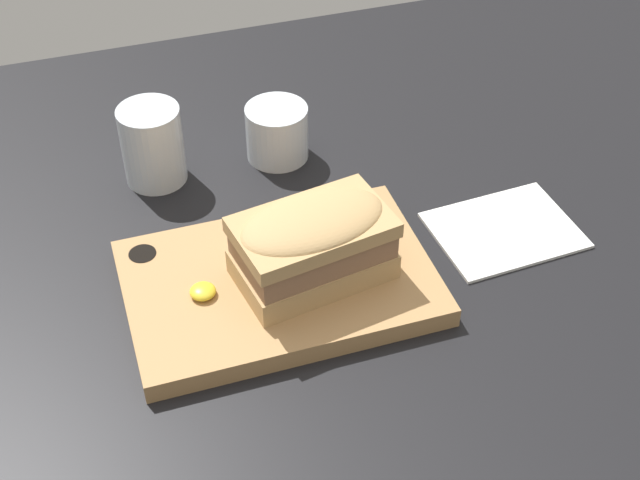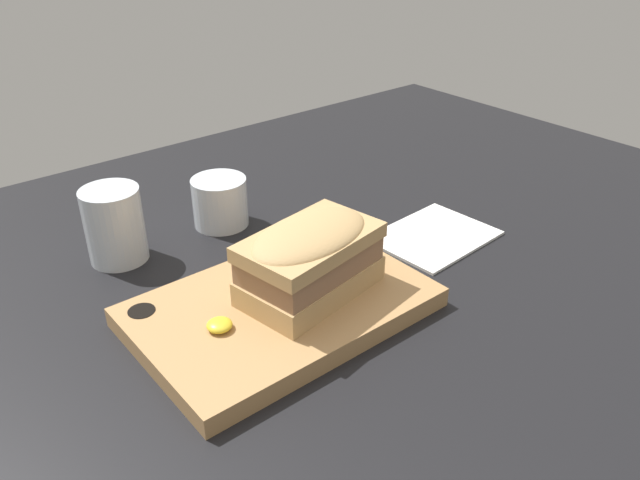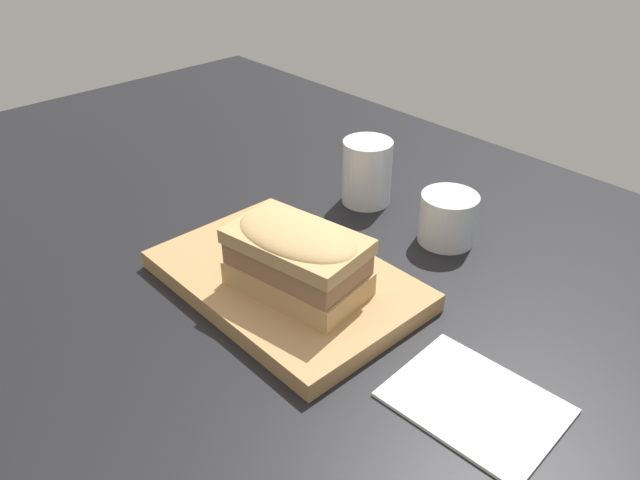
% 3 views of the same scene
% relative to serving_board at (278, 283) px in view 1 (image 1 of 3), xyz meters
% --- Properties ---
extents(dining_table, '(1.73, 1.23, 0.02)m').
position_rel_serving_board_xyz_m(dining_table, '(-0.02, -0.04, -0.02)').
color(dining_table, black).
rests_on(dining_table, ground).
extents(serving_board, '(0.33, 0.22, 0.02)m').
position_rel_serving_board_xyz_m(serving_board, '(0.00, 0.00, 0.00)').
color(serving_board, tan).
rests_on(serving_board, dining_table).
extents(sandwich, '(0.17, 0.12, 0.09)m').
position_rel_serving_board_xyz_m(sandwich, '(0.04, -0.01, 0.06)').
color(sandwich, tan).
rests_on(sandwich, serving_board).
extents(mustard_dollop, '(0.03, 0.03, 0.01)m').
position_rel_serving_board_xyz_m(mustard_dollop, '(-0.08, -0.01, 0.02)').
color(mustard_dollop, yellow).
rests_on(mustard_dollop, serving_board).
extents(water_glass, '(0.08, 0.08, 0.10)m').
position_rel_serving_board_xyz_m(water_glass, '(-0.09, 0.24, 0.03)').
color(water_glass, silver).
rests_on(water_glass, dining_table).
extents(wine_glass, '(0.08, 0.08, 0.07)m').
position_rel_serving_board_xyz_m(wine_glass, '(0.07, 0.24, 0.02)').
color(wine_glass, silver).
rests_on(wine_glass, dining_table).
extents(napkin, '(0.17, 0.13, 0.00)m').
position_rel_serving_board_xyz_m(napkin, '(0.28, 0.01, -0.01)').
color(napkin, white).
rests_on(napkin, dining_table).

